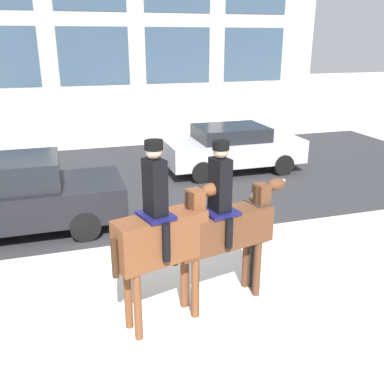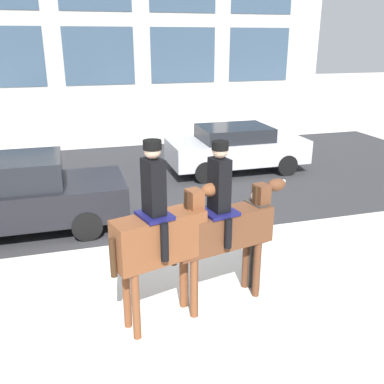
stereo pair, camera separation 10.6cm
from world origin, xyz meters
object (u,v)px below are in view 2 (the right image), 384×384
at_px(mounted_horse_companion, 225,224).
at_px(pedestrian_bystander, 255,233).
at_px(street_car_near_lane, 11,195).
at_px(mounted_horse_lead, 161,233).
at_px(street_car_far_lane, 236,148).

height_order(mounted_horse_companion, pedestrian_bystander, mounted_horse_companion).
height_order(pedestrian_bystander, street_car_near_lane, pedestrian_bystander).
distance_m(mounted_horse_lead, street_car_far_lane, 7.91).
xyz_separation_m(mounted_horse_companion, street_car_near_lane, (-3.44, 3.70, -0.49)).
bearing_deg(pedestrian_bystander, street_car_near_lane, -56.35).
height_order(mounted_horse_lead, mounted_horse_companion, mounted_horse_lead).
distance_m(mounted_horse_companion, pedestrian_bystander, 0.67).
relative_size(mounted_horse_lead, street_car_near_lane, 0.58).
relative_size(street_car_near_lane, street_car_far_lane, 1.11).
bearing_deg(street_car_near_lane, pedestrian_bystander, -41.31).
bearing_deg(street_car_far_lane, street_car_near_lane, -155.13).
bearing_deg(street_car_far_lane, mounted_horse_companion, -113.24).
height_order(pedestrian_bystander, street_car_far_lane, pedestrian_bystander).
relative_size(mounted_horse_lead, pedestrian_bystander, 1.57).
height_order(mounted_horse_lead, street_car_near_lane, mounted_horse_lead).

